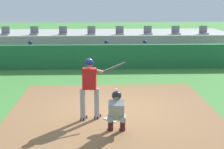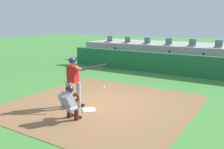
# 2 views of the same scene
# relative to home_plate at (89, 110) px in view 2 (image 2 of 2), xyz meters

# --- Properties ---
(ground_plane) EXTENTS (80.00, 80.00, 0.00)m
(ground_plane) POSITION_rel_home_plate_xyz_m (0.00, 0.80, -0.02)
(ground_plane) COLOR #428438
(dirt_infield) EXTENTS (6.40, 6.40, 0.01)m
(dirt_infield) POSITION_rel_home_plate_xyz_m (0.00, 0.80, -0.02)
(dirt_infield) COLOR olive
(dirt_infield) RESTS_ON ground
(home_plate) EXTENTS (0.62, 0.62, 0.02)m
(home_plate) POSITION_rel_home_plate_xyz_m (0.00, 0.00, 0.00)
(home_plate) COLOR white
(home_plate) RESTS_ON dirt_infield
(batter_at_plate) EXTENTS (1.35, 0.70, 1.80)m
(batter_at_plate) POSITION_rel_home_plate_xyz_m (-0.67, 0.03, 1.01)
(batter_at_plate) COLOR #99999E
(batter_at_plate) RESTS_ON ground
(catcher_crouched) EXTENTS (0.50, 2.11, 1.13)m
(catcher_crouched) POSITION_rel_home_plate_xyz_m (0.01, -0.96, 0.58)
(catcher_crouched) COLOR gray
(catcher_crouched) RESTS_ON ground
(dugout_wall) EXTENTS (13.00, 0.30, 1.20)m
(dugout_wall) POSITION_rel_home_plate_xyz_m (0.00, 7.30, 0.58)
(dugout_wall) COLOR #1E6638
(dugout_wall) RESTS_ON ground
(dugout_bench) EXTENTS (11.80, 0.44, 0.45)m
(dugout_bench) POSITION_rel_home_plate_xyz_m (0.00, 8.30, 0.20)
(dugout_bench) COLOR olive
(dugout_bench) RESTS_ON ground
(dugout_player_0) EXTENTS (0.49, 0.70, 1.30)m
(dugout_player_0) POSITION_rel_home_plate_xyz_m (-3.94, 8.14, 0.65)
(dugout_player_0) COLOR #939399
(dugout_player_0) RESTS_ON ground
(dugout_player_1) EXTENTS (0.49, 0.70, 1.30)m
(dugout_player_1) POSITION_rel_home_plate_xyz_m (-0.01, 8.14, 0.65)
(dugout_player_1) COLOR #939399
(dugout_player_1) RESTS_ON ground
(dugout_player_2) EXTENTS (0.49, 0.70, 1.30)m
(dugout_player_2) POSITION_rel_home_plate_xyz_m (2.00, 8.14, 0.65)
(dugout_player_2) COLOR #939399
(dugout_player_2) RESTS_ON ground
(stands_platform) EXTENTS (15.00, 4.40, 1.40)m
(stands_platform) POSITION_rel_home_plate_xyz_m (0.00, 11.70, 0.68)
(stands_platform) COLOR #9E9E99
(stands_platform) RESTS_ON ground
(stadium_seat_0) EXTENTS (0.46, 0.46, 0.48)m
(stadium_seat_0) POSITION_rel_home_plate_xyz_m (-5.69, 10.18, 1.51)
(stadium_seat_0) COLOR slate
(stadium_seat_0) RESTS_ON stands_platform
(stadium_seat_1) EXTENTS (0.46, 0.46, 0.48)m
(stadium_seat_1) POSITION_rel_home_plate_xyz_m (-4.06, 10.18, 1.51)
(stadium_seat_1) COLOR slate
(stadium_seat_1) RESTS_ON stands_platform
(stadium_seat_2) EXTENTS (0.46, 0.46, 0.48)m
(stadium_seat_2) POSITION_rel_home_plate_xyz_m (-2.44, 10.18, 1.51)
(stadium_seat_2) COLOR slate
(stadium_seat_2) RESTS_ON stands_platform
(stadium_seat_3) EXTENTS (0.46, 0.46, 0.48)m
(stadium_seat_3) POSITION_rel_home_plate_xyz_m (-0.81, 10.18, 1.51)
(stadium_seat_3) COLOR slate
(stadium_seat_3) RESTS_ON stands_platform
(stadium_seat_4) EXTENTS (0.46, 0.46, 0.48)m
(stadium_seat_4) POSITION_rel_home_plate_xyz_m (0.81, 10.18, 1.51)
(stadium_seat_4) COLOR slate
(stadium_seat_4) RESTS_ON stands_platform
(stadium_seat_5) EXTENTS (0.46, 0.46, 0.48)m
(stadium_seat_5) POSITION_rel_home_plate_xyz_m (2.44, 10.18, 1.51)
(stadium_seat_5) COLOR slate
(stadium_seat_5) RESTS_ON stands_platform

